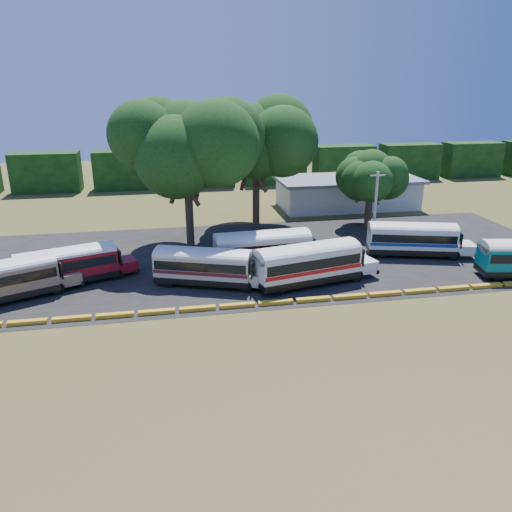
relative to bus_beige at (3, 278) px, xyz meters
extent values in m
plane|color=#424D19|center=(19.04, -5.53, -1.89)|extent=(160.00, 160.00, 0.00)
cube|color=black|center=(20.04, 6.47, -1.88)|extent=(64.00, 24.00, 0.02)
cube|color=gold|center=(2.54, -4.53, -1.74)|extent=(2.70, 0.45, 0.30)
cube|color=gold|center=(5.54, -4.53, -1.74)|extent=(2.70, 0.45, 0.30)
cube|color=gold|center=(8.54, -4.53, -1.74)|extent=(2.70, 0.45, 0.30)
cube|color=gold|center=(11.54, -4.53, -1.74)|extent=(2.70, 0.45, 0.30)
cube|color=gold|center=(14.54, -4.53, -1.74)|extent=(2.70, 0.45, 0.30)
cube|color=gold|center=(17.54, -4.53, -1.74)|extent=(2.70, 0.45, 0.30)
cube|color=gold|center=(20.54, -4.53, -1.74)|extent=(2.70, 0.45, 0.30)
cube|color=gold|center=(23.54, -4.53, -1.74)|extent=(2.70, 0.45, 0.30)
cube|color=gold|center=(26.54, -4.53, -1.74)|extent=(2.70, 0.45, 0.30)
cube|color=gold|center=(29.54, -4.53, -1.74)|extent=(2.70, 0.45, 0.30)
cube|color=gold|center=(32.54, -4.53, -1.74)|extent=(2.70, 0.45, 0.30)
cube|color=gold|center=(35.54, -4.53, -1.74)|extent=(2.70, 0.45, 0.30)
cube|color=gold|center=(38.54, -4.53, -1.74)|extent=(2.70, 0.45, 0.30)
cube|color=silver|center=(37.04, 24.47, -0.09)|extent=(18.00, 8.00, 3.60)
cube|color=#5A5E62|center=(37.04, 24.47, 1.91)|extent=(19.00, 9.00, 0.40)
cube|color=black|center=(-4.96, 42.47, 1.11)|extent=(10.00, 4.00, 6.00)
cube|color=black|center=(7.04, 42.47, 1.11)|extent=(10.00, 4.00, 6.00)
cube|color=black|center=(19.04, 42.47, 1.11)|extent=(10.00, 4.00, 6.00)
cube|color=black|center=(31.04, 42.47, 1.11)|extent=(10.00, 4.00, 6.00)
cube|color=black|center=(43.04, 42.47, 1.11)|extent=(10.00, 4.00, 6.00)
cube|color=black|center=(55.04, 42.47, 1.11)|extent=(10.00, 4.00, 6.00)
cube|color=black|center=(67.04, 42.47, 1.11)|extent=(10.00, 4.00, 6.00)
cylinder|color=black|center=(3.76, 0.51, -1.39)|extent=(1.02, 0.66, 0.99)
cylinder|color=black|center=(2.90, 2.45, -1.39)|extent=(1.02, 0.66, 0.99)
cube|color=black|center=(-0.21, -0.09, -1.24)|extent=(8.46, 5.58, 0.55)
cube|color=#8E7151|center=(-0.21, -0.09, -0.06)|extent=(8.46, 5.58, 1.82)
cube|color=black|center=(-0.21, -0.09, 0.15)|extent=(8.18, 5.51, 0.76)
cube|color=#8E7151|center=(4.33, 1.93, -0.94)|extent=(2.52, 2.73, 0.94)
cube|color=black|center=(3.76, 1.67, 0.03)|extent=(1.07, 2.15, 1.36)
cube|color=black|center=(5.10, 2.27, -1.34)|extent=(1.15, 2.30, 0.30)
cylinder|color=black|center=(8.17, 2.93, -1.40)|extent=(1.01, 0.58, 0.97)
cylinder|color=black|center=(7.48, 4.89, -1.40)|extent=(1.01, 0.58, 0.97)
cylinder|color=black|center=(1.92, 0.74, -1.40)|extent=(1.01, 0.58, 0.97)
cylinder|color=black|center=(1.23, 2.71, -1.40)|extent=(1.01, 0.58, 0.97)
cube|color=black|center=(4.24, 2.66, -1.26)|extent=(8.34, 4.93, 0.54)
cube|color=maroon|center=(4.24, 2.66, -0.10)|extent=(8.34, 4.93, 1.78)
cube|color=black|center=(4.24, 2.66, 0.11)|extent=(8.06, 4.88, 0.75)
ellipsoid|color=silver|center=(4.24, 2.66, 0.79)|extent=(8.34, 4.93, 1.10)
cube|color=maroon|center=(8.83, 4.26, -0.96)|extent=(2.36, 2.60, 0.92)
cube|color=black|center=(8.25, 4.06, -0.01)|extent=(0.88, 2.16, 1.34)
cube|color=black|center=(9.61, 4.54, -1.35)|extent=(0.95, 2.31, 0.29)
cube|color=black|center=(0.52, 1.36, -1.35)|extent=(0.95, 2.31, 0.29)
cylinder|color=black|center=(18.67, -1.89, -1.40)|extent=(1.01, 0.59, 0.98)
cylinder|color=black|center=(19.39, 0.07, -1.40)|extent=(1.01, 0.59, 0.98)
cylinder|color=black|center=(12.44, 0.40, -1.40)|extent=(1.01, 0.59, 0.98)
cylinder|color=black|center=(13.16, 2.36, -1.40)|extent=(1.01, 0.59, 0.98)
cube|color=black|center=(15.46, 0.40, -1.25)|extent=(8.35, 5.05, 0.54)
cube|color=#BEB4A6|center=(15.46, 0.40, -0.10)|extent=(8.35, 5.05, 1.79)
cube|color=black|center=(15.46, 0.40, 0.12)|extent=(8.07, 4.99, 0.75)
cube|color=#4F141F|center=(15.46, 0.40, -0.46)|extent=(8.29, 5.06, 0.29)
ellipsoid|color=silver|center=(15.46, 0.40, 0.79)|extent=(8.35, 5.05, 1.10)
cube|color=#BEB4A6|center=(20.04, -1.28, -0.96)|extent=(2.39, 2.62, 0.93)
cube|color=black|center=(19.46, -1.07, -0.01)|extent=(0.91, 2.16, 1.34)
cube|color=black|center=(20.82, -1.56, -1.35)|extent=(0.99, 2.30, 0.29)
cube|color=black|center=(11.75, 1.77, -1.35)|extent=(0.99, 2.30, 0.29)
cylinder|color=black|center=(25.27, 2.60, -1.36)|extent=(1.07, 0.35, 1.06)
cylinder|color=black|center=(25.15, 4.86, -1.36)|extent=(1.07, 0.35, 1.06)
cylinder|color=black|center=(18.10, 2.24, -1.36)|extent=(1.07, 0.35, 1.06)
cylinder|color=black|center=(17.98, 4.49, -1.36)|extent=(1.07, 0.35, 1.06)
cube|color=black|center=(21.10, 3.52, -1.20)|extent=(8.78, 3.08, 0.58)
cube|color=silver|center=(21.10, 3.52, 0.05)|extent=(8.78, 3.08, 1.93)
cube|color=black|center=(21.10, 3.52, 0.28)|extent=(8.44, 3.12, 0.81)
cube|color=#4C1326|center=(21.10, 3.52, -0.34)|extent=(8.69, 3.11, 0.32)
ellipsoid|color=silver|center=(21.10, 3.52, 1.01)|extent=(8.78, 3.08, 1.19)
cube|color=silver|center=(26.37, 3.79, -0.89)|extent=(2.02, 2.42, 1.00)
cube|color=black|center=(25.71, 3.76, 0.14)|extent=(0.28, 2.43, 1.45)
cube|color=black|center=(27.27, 3.84, -1.31)|extent=(0.32, 2.59, 0.32)
cube|color=black|center=(16.83, 3.30, -1.31)|extent=(0.32, 2.59, 0.32)
cylinder|color=black|center=(28.37, -1.37, -1.34)|extent=(1.13, 0.53, 1.09)
cylinder|color=black|center=(27.86, 0.90, -1.34)|extent=(1.13, 0.53, 1.09)
cylinder|color=black|center=(21.15, -2.98, -1.34)|extent=(1.13, 0.53, 1.09)
cylinder|color=black|center=(20.64, -0.70, -1.34)|extent=(1.13, 0.53, 1.09)
cube|color=black|center=(23.98, -1.16, -1.18)|extent=(9.30, 4.59, 0.60)
cube|color=white|center=(23.98, -1.16, 0.11)|extent=(9.30, 4.59, 1.99)
cube|color=black|center=(23.98, -1.16, 0.35)|extent=(8.96, 4.58, 0.84)
cube|color=#B81212|center=(23.98, -1.16, -0.29)|extent=(9.22, 4.62, 0.33)
ellipsoid|color=silver|center=(23.98, -1.16, 1.10)|extent=(9.30, 4.59, 1.22)
cube|color=white|center=(29.28, 0.03, -0.86)|extent=(2.43, 2.76, 1.03)
cube|color=black|center=(28.62, -0.12, 0.21)|extent=(0.70, 2.48, 1.49)
cube|color=black|center=(30.19, 0.23, -1.29)|extent=(0.77, 2.64, 0.33)
cube|color=black|center=(19.67, -2.11, -1.29)|extent=(0.77, 2.64, 0.33)
cylinder|color=black|center=(39.55, 2.01, -1.38)|extent=(1.05, 0.55, 1.01)
cylinder|color=black|center=(40.14, 4.09, -1.38)|extent=(1.05, 0.55, 1.01)
cylinder|color=black|center=(32.96, 3.88, -1.38)|extent=(1.05, 0.55, 1.01)
cylinder|color=black|center=(33.55, 5.96, -1.38)|extent=(1.05, 0.55, 1.01)
cube|color=black|center=(36.07, 4.12, -1.23)|extent=(8.64, 4.68, 0.55)
cube|color=white|center=(36.07, 4.12, -0.04)|extent=(8.64, 4.68, 1.85)
cube|color=black|center=(36.07, 4.12, 0.18)|extent=(8.34, 4.65, 0.77)
cube|color=navy|center=(36.07, 4.12, -0.41)|extent=(8.57, 4.70, 0.30)
ellipsoid|color=silver|center=(36.07, 4.12, 0.88)|extent=(8.64, 4.68, 1.13)
cube|color=white|center=(40.92, 2.74, -0.93)|extent=(2.35, 2.63, 0.96)
cube|color=black|center=(40.31, 2.92, 0.05)|extent=(0.78, 2.27, 1.38)
cube|color=black|center=(41.74, 2.51, -1.33)|extent=(0.85, 2.43, 0.30)
cube|color=black|center=(32.14, 5.24, -1.33)|extent=(0.85, 2.43, 0.30)
cylinder|color=black|center=(40.37, -3.59, -1.38)|extent=(1.06, 0.47, 1.02)
cylinder|color=black|center=(40.76, -1.44, -1.38)|extent=(1.06, 0.47, 1.02)
cube|color=black|center=(39.40, -2.31, -1.33)|extent=(0.63, 2.50, 0.31)
cylinder|color=#35271A|center=(14.99, 10.43, 1.76)|extent=(0.80, 0.80, 7.30)
cylinder|color=#35271A|center=(16.21, 10.88, 4.89)|extent=(1.32, 2.65, 4.17)
cylinder|color=#35271A|center=(13.99, 11.27, 4.89)|extent=(2.05, 2.32, 4.17)
cylinder|color=#35271A|center=(14.76, 9.15, 4.89)|extent=(2.70, 0.90, 4.17)
ellipsoid|color=black|center=(14.99, 10.43, 8.78)|extent=(10.95, 10.95, 8.03)
cylinder|color=#35271A|center=(22.90, 16.17, 1.64)|extent=(0.80, 0.80, 7.06)
cylinder|color=#35271A|center=(24.12, 16.62, 4.67)|extent=(1.30, 2.58, 4.04)
cylinder|color=#35271A|center=(21.90, 17.01, 4.67)|extent=(2.00, 2.26, 4.04)
cylinder|color=#35271A|center=(22.67, 14.89, 4.67)|extent=(2.62, 0.88, 4.04)
ellipsoid|color=black|center=(22.90, 16.17, 8.44)|extent=(10.31, 10.31, 7.56)
cylinder|color=#35271A|center=(36.06, 14.81, 0.33)|extent=(0.80, 0.80, 4.44)
cylinder|color=#35271A|center=(37.28, 15.25, 2.23)|extent=(1.02, 1.81, 2.62)
cylinder|color=#35271A|center=(35.06, 15.65, 2.23)|extent=(1.47, 1.64, 2.62)
cylinder|color=#35271A|center=(35.83, 13.53, 2.23)|extent=(1.82, 0.74, 2.62)
ellipsoid|color=black|center=(36.06, 14.81, 4.79)|extent=(6.37, 6.37, 4.67)
cylinder|color=#98978A|center=(34.18, 8.87, 1.88)|extent=(0.30, 0.30, 7.54)
cube|color=#98978A|center=(34.18, 8.87, 5.27)|extent=(1.60, 0.12, 0.12)
camera|label=1|loc=(12.59, -38.67, 14.39)|focal=35.00mm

